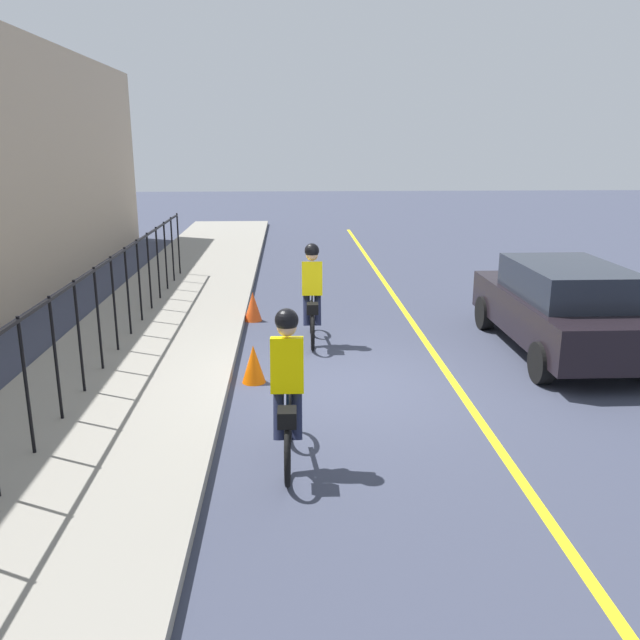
% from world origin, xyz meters
% --- Properties ---
extents(ground_plane, '(80.00, 80.00, 0.00)m').
position_xyz_m(ground_plane, '(0.00, 0.00, 0.00)').
color(ground_plane, '#373C4E').
extents(lane_line_centre, '(36.00, 0.12, 0.01)m').
position_xyz_m(lane_line_centre, '(0.00, -1.60, 0.00)').
color(lane_line_centre, yellow).
rests_on(lane_line_centre, ground).
extents(sidewalk, '(40.00, 3.20, 0.15)m').
position_xyz_m(sidewalk, '(0.00, 3.40, 0.07)').
color(sidewalk, gray).
rests_on(sidewalk, ground).
extents(iron_fence, '(14.27, 0.04, 1.60)m').
position_xyz_m(iron_fence, '(1.00, 3.80, 1.22)').
color(iron_fence, black).
rests_on(iron_fence, sidewalk).
extents(cyclist_lead, '(1.71, 0.37, 1.83)m').
position_xyz_m(cyclist_lead, '(2.18, 0.48, 0.91)').
color(cyclist_lead, black).
rests_on(cyclist_lead, ground).
extents(cyclist_follow, '(1.71, 0.37, 1.83)m').
position_xyz_m(cyclist_follow, '(-2.46, 0.92, 0.91)').
color(cyclist_follow, black).
rests_on(cyclist_follow, ground).
extents(patrol_sedan, '(4.40, 1.93, 1.58)m').
position_xyz_m(patrol_sedan, '(1.42, -3.77, 0.82)').
color(patrol_sedan, black).
rests_on(patrol_sedan, ground).
extents(traffic_cone_near, '(0.36, 0.36, 0.59)m').
position_xyz_m(traffic_cone_near, '(0.20, 1.45, 0.30)').
color(traffic_cone_near, '#FE6305').
rests_on(traffic_cone_near, ground).
extents(traffic_cone_far, '(0.36, 0.36, 0.60)m').
position_xyz_m(traffic_cone_far, '(3.78, 1.64, 0.30)').
color(traffic_cone_far, '#F75118').
rests_on(traffic_cone_far, ground).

